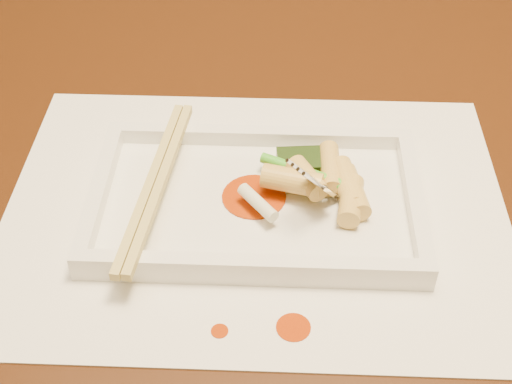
{
  "coord_description": "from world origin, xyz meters",
  "views": [
    {
      "loc": [
        0.06,
        -0.54,
        1.15
      ],
      "look_at": [
        0.05,
        -0.13,
        0.77
      ],
      "focal_mm": 50.0,
      "sensor_mm": 36.0,
      "label": 1
    }
  ],
  "objects_px": {
    "placemat": "(256,209)",
    "plate_base": "(256,205)",
    "fork": "(352,115)",
    "table": "(217,191)",
    "chopstick_a": "(151,182)"
  },
  "relations": [
    {
      "from": "chopstick_a",
      "to": "plate_base",
      "type": "bearing_deg",
      "value": 0.0
    },
    {
      "from": "chopstick_a",
      "to": "fork",
      "type": "xyz_separation_m",
      "value": [
        0.15,
        0.02,
        0.06
      ]
    },
    {
      "from": "placemat",
      "to": "plate_base",
      "type": "bearing_deg",
      "value": 0.0
    },
    {
      "from": "placemat",
      "to": "fork",
      "type": "height_order",
      "value": "fork"
    },
    {
      "from": "placemat",
      "to": "plate_base",
      "type": "xyz_separation_m",
      "value": [
        0.0,
        0.0,
        0.0
      ]
    },
    {
      "from": "table",
      "to": "chopstick_a",
      "type": "distance_m",
      "value": 0.19
    },
    {
      "from": "table",
      "to": "plate_base",
      "type": "relative_size",
      "value": 5.38
    },
    {
      "from": "table",
      "to": "placemat",
      "type": "distance_m",
      "value": 0.17
    },
    {
      "from": "table",
      "to": "plate_base",
      "type": "distance_m",
      "value": 0.17
    },
    {
      "from": "placemat",
      "to": "fork",
      "type": "distance_m",
      "value": 0.11
    },
    {
      "from": "table",
      "to": "plate_base",
      "type": "height_order",
      "value": "plate_base"
    },
    {
      "from": "placemat",
      "to": "chopstick_a",
      "type": "xyz_separation_m",
      "value": [
        -0.08,
        0.0,
        0.03
      ]
    },
    {
      "from": "table",
      "to": "plate_base",
      "type": "bearing_deg",
      "value": -70.59
    },
    {
      "from": "table",
      "to": "placemat",
      "type": "bearing_deg",
      "value": -70.59
    },
    {
      "from": "plate_base",
      "to": "fork",
      "type": "height_order",
      "value": "fork"
    }
  ]
}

